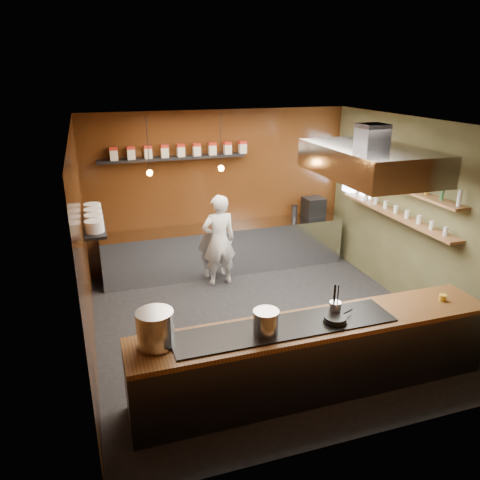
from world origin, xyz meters
name	(u,v)px	position (x,y,z in m)	size (l,w,h in m)	color
floor	(266,324)	(0.00, 0.00, 0.00)	(5.00, 5.00, 0.00)	black
back_wall	(220,191)	(0.00, 2.50, 1.50)	(5.00, 5.00, 0.00)	#391F0A
left_wall	(84,252)	(-2.50, 0.00, 1.50)	(5.00, 5.00, 0.00)	#391F0A
right_wall	(416,216)	(2.50, 0.00, 1.50)	(5.00, 5.00, 0.00)	#464728
ceiling	(270,124)	(0.00, 0.00, 3.00)	(5.00, 5.00, 0.00)	silver
window_pane	(358,170)	(2.45, 1.70, 1.90)	(1.00, 1.00, 0.00)	white
prep_counter	(226,248)	(0.00, 2.17, 0.45)	(4.60, 0.65, 0.90)	silver
pass_counter	(315,356)	(0.00, -1.60, 0.47)	(4.40, 0.72, 0.94)	#38383D
tin_shelf	(173,158)	(-0.90, 2.36, 2.20)	(2.60, 0.26, 0.04)	black
plate_shelf	(94,224)	(-2.34, 1.00, 1.55)	(0.30, 1.40, 0.04)	black
bottle_shelf_upper	(399,186)	(2.34, 0.30, 1.92)	(0.26, 2.80, 0.04)	brown
bottle_shelf_lower	(395,214)	(2.34, 0.30, 1.45)	(0.26, 2.80, 0.04)	brown
extractor_hood	(370,161)	(1.30, -0.40, 2.51)	(1.20, 2.00, 0.72)	#38383D
pendant_left	(149,170)	(-1.40, 1.70, 2.15)	(0.10, 0.10, 0.95)	black
pendant_right	(221,165)	(-0.20, 1.70, 2.15)	(0.10, 0.10, 0.95)	black
storage_tins	(181,150)	(-0.75, 2.36, 2.33)	(2.43, 0.13, 0.22)	#BEB49D
plate_stacks	(93,217)	(-2.34, 1.00, 1.65)	(0.26, 1.16, 0.16)	white
bottles	(400,178)	(2.34, 0.30, 2.06)	(0.06, 2.66, 0.24)	silver
wine_glasses	(396,209)	(2.34, 0.30, 1.53)	(0.07, 2.37, 0.13)	silver
stockpot_large	(155,328)	(-1.84, -1.52, 1.13)	(0.40, 0.40, 0.39)	silver
stockpot_small	(266,322)	(-0.66, -1.66, 1.07)	(0.29, 0.29, 0.27)	silver
utensil_crock	(335,309)	(0.24, -1.56, 1.03)	(0.14, 0.14, 0.18)	silver
frying_pan	(335,319)	(0.18, -1.69, 0.97)	(0.43, 0.28, 0.07)	black
butter_jar	(443,298)	(1.75, -1.61, 0.96)	(0.09, 0.09, 0.08)	gold
espresso_machine	(314,207)	(1.85, 2.23, 1.09)	(0.38, 0.36, 0.38)	black
chef	(219,240)	(-0.28, 1.64, 0.83)	(0.61, 0.40, 1.66)	silver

